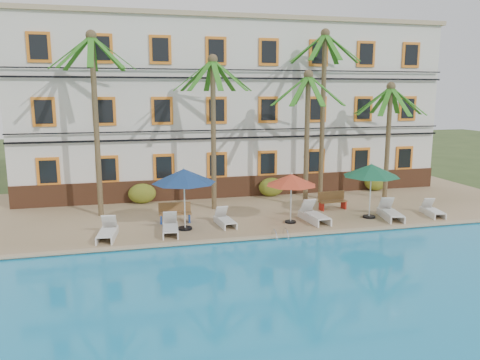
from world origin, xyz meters
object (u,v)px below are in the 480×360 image
object	(u,v)px
umbrella_green	(371,171)
palm_b	(213,112)
umbrella_blue	(184,176)
lounger_c	(225,220)
lounger_a	(107,232)
palm_c	(307,120)
lounger_f	(432,210)
bench_left	(175,212)
lounger_d	(314,215)
bench_right	(332,200)
umbrella_red	(291,180)
palm_e	(389,124)
palm_d	(323,94)
pool_ladder	(280,237)
lounger_e	(390,212)
lounger_b	(170,227)
palm_a	(95,101)

from	to	relation	value
umbrella_green	palm_b	bearing A→B (deg)	152.98
umbrella_blue	lounger_c	size ratio (longest dim) A/B	1.60
lounger_a	palm_c	bearing A→B (deg)	18.00
lounger_f	bench_left	bearing A→B (deg)	171.59
lounger_a	lounger_f	distance (m)	15.46
lounger_d	bench_right	size ratio (longest dim) A/B	1.37
umbrella_red	palm_e	bearing A→B (deg)	26.80
lounger_f	palm_d	bearing A→B (deg)	128.10
palm_d	palm_e	distance (m)	4.06
palm_d	bench_right	bearing A→B (deg)	-99.87
lounger_c	lounger_d	size ratio (longest dim) A/B	0.84
palm_b	pool_ladder	size ratio (longest dim) A/B	10.53
bench_left	palm_e	bearing A→B (deg)	10.06
umbrella_blue	lounger_e	distance (m)	10.06
palm_c	pool_ladder	world-z (taller)	palm_c
umbrella_red	umbrella_green	size ratio (longest dim) A/B	0.88
lounger_c	lounger_f	distance (m)	10.33
umbrella_green	lounger_f	distance (m)	3.85
umbrella_green	lounger_b	world-z (taller)	umbrella_green
umbrella_red	bench_right	size ratio (longest dim) A/B	1.55
umbrella_red	bench_right	world-z (taller)	umbrella_red
palm_e	lounger_e	bearing A→B (deg)	-117.72
lounger_b	bench_right	size ratio (longest dim) A/B	1.23
lounger_c	palm_b	bearing A→B (deg)	88.06
umbrella_blue	lounger_e	xyz separation A→B (m)	(9.83, -0.56, -2.09)
palm_a	lounger_c	xyz separation A→B (m)	(5.57, -3.17, -5.32)
lounger_d	bench_right	bearing A→B (deg)	46.81
lounger_a	lounger_e	size ratio (longest dim) A/B	0.93
umbrella_green	bench_left	xyz separation A→B (m)	(-9.22, 1.45, -1.84)
bench_right	lounger_d	bearing A→B (deg)	-133.19
palm_b	bench_left	xyz separation A→B (m)	(-2.26, -2.10, -4.54)
palm_a	lounger_f	xyz separation A→B (m)	(15.88, -3.95, -5.32)
umbrella_green	lounger_e	distance (m)	2.23
umbrella_red	lounger_a	distance (m)	8.41
umbrella_red	lounger_f	bearing A→B (deg)	-3.67
palm_d	lounger_c	bearing A→B (deg)	-147.61
palm_e	lounger_f	xyz separation A→B (m)	(0.22, -4.01, -4.00)
lounger_b	lounger_e	size ratio (longest dim) A/B	0.90
palm_d	lounger_e	world-z (taller)	palm_d
palm_b	lounger_d	world-z (taller)	palm_b
umbrella_blue	palm_a	bearing A→B (deg)	137.66
lounger_b	palm_d	bearing A→B (deg)	27.93
palm_e	umbrella_red	size ratio (longest dim) A/B	2.76
palm_d	lounger_c	world-z (taller)	palm_d
lounger_c	palm_d	bearing A→B (deg)	32.39
palm_b	palm_d	size ratio (longest dim) A/B	0.84
pool_ladder	umbrella_green	bearing A→B (deg)	20.46
umbrella_blue	umbrella_green	distance (m)	8.93
lounger_b	umbrella_blue	bearing A→B (deg)	33.20
palm_b	lounger_f	size ratio (longest dim) A/B	4.47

